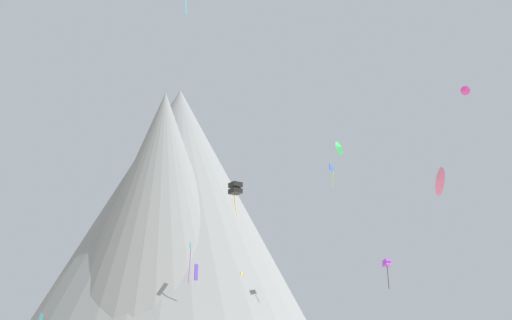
% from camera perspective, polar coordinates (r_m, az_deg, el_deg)
% --- Properties ---
extents(rock_massif, '(52.70, 53.12, 47.98)m').
position_cam_1_polar(rock_massif, '(101.70, -7.71, -6.66)').
color(rock_massif, slate).
rests_on(rock_massif, ground_plane).
extents(kite_magenta_high, '(1.30, 0.85, 1.22)m').
position_cam_1_polar(kite_magenta_high, '(90.63, 17.55, 5.73)').
color(kite_magenta_high, '#D1339E').
extents(kite_blue_high, '(0.70, 1.00, 3.19)m').
position_cam_1_polar(kite_blue_high, '(89.53, 6.50, -0.88)').
color(kite_blue_high, blue).
extents(kite_teal_mid, '(0.29, 1.13, 5.10)m').
position_cam_1_polar(kite_teal_mid, '(83.61, -5.69, -7.95)').
color(kite_teal_mid, teal).
extents(kite_yellow_mid, '(1.27, 1.27, 4.36)m').
position_cam_1_polar(kite_yellow_mid, '(89.31, -1.48, -10.06)').
color(kite_yellow_mid, yellow).
extents(kite_cyan_low, '(0.55, 0.77, 1.35)m').
position_cam_1_polar(kite_cyan_low, '(88.97, -18.02, -12.87)').
color(kite_cyan_low, '#33BCDB').
extents(kite_indigo_low, '(0.31, 0.90, 1.44)m').
position_cam_1_polar(kite_indigo_low, '(57.13, -5.16, -9.59)').
color(kite_indigo_low, '#5138B2').
extents(kite_violet_mid, '(1.14, 1.18, 3.89)m').
position_cam_1_polar(kite_violet_mid, '(89.85, 11.18, -8.71)').
color(kite_violet_mid, purple).
extents(kite_black_mid, '(1.66, 1.67, 4.11)m').
position_cam_1_polar(kite_black_mid, '(74.74, -1.78, -2.46)').
color(kite_black_mid, black).
extents(kite_green_high, '(1.42, 1.58, 1.56)m').
position_cam_1_polar(kite_green_high, '(70.10, 7.26, 1.06)').
color(kite_green_high, green).
extents(kite_rainbow_mid, '(0.58, 2.59, 2.60)m').
position_cam_1_polar(kite_rainbow_mid, '(60.85, 15.41, -1.77)').
color(kite_rainbow_mid, '#E5668C').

